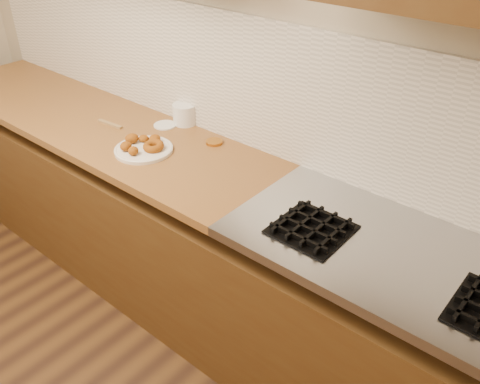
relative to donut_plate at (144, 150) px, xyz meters
name	(u,v)px	position (x,y,z in m)	size (l,w,h in m)	color
wall_back	(217,42)	(0.13, 0.38, 0.44)	(4.00, 0.02, 2.70)	#B7AA8E
base_cabinet	(181,243)	(0.13, 0.07, -0.52)	(3.60, 0.60, 0.77)	#4A3115
butcher_block	(89,121)	(-0.52, 0.07, -0.03)	(2.30, 0.62, 0.04)	brown
stovetop	(411,264)	(1.28, 0.07, -0.03)	(1.30, 0.62, 0.04)	#9EA0A5
backsplash	(216,74)	(0.13, 0.36, 0.29)	(3.60, 0.02, 0.60)	silver
burner_grates	(396,265)	(1.26, -0.01, 0.00)	(0.91, 0.26, 0.03)	black
donut_plate	(144,150)	(0.00, 0.00, 0.00)	(0.27, 0.27, 0.02)	silver
ring_donut	(153,146)	(0.04, 0.02, 0.02)	(0.10, 0.10, 0.03)	brown
fried_dough_chunks	(137,142)	(-0.04, 0.00, 0.03)	(0.16, 0.22, 0.05)	brown
plastic_tub	(185,114)	(-0.07, 0.34, 0.04)	(0.12, 0.12, 0.10)	white
tub_lid	(165,125)	(-0.13, 0.25, 0.00)	(0.12, 0.12, 0.01)	silver
brass_jar_lid	(214,142)	(0.20, 0.27, 0.00)	(0.08, 0.08, 0.01)	#B97927
wooden_utensil	(110,124)	(-0.35, 0.08, 0.00)	(0.16, 0.02, 0.01)	olive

